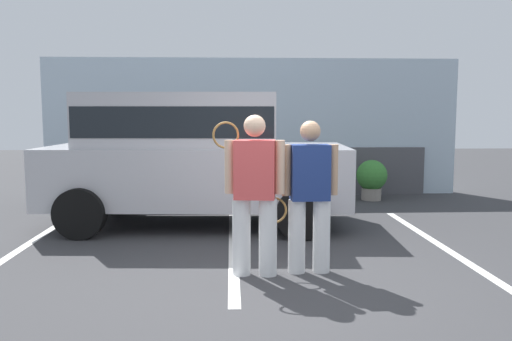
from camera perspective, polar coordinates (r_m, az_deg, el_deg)
name	(u,v)px	position (r m, az deg, el deg)	size (l,w,h in m)	color
ground_plane	(278,284)	(5.58, 2.36, -12.15)	(40.00, 40.00, 0.00)	#38383A
parking_stripe_0	(19,250)	(7.51, -24.27, -7.83)	(0.12, 4.40, 0.01)	silver
parking_stripe_1	(233,247)	(7.00, -2.48, -8.29)	(0.12, 4.40, 0.01)	silver
parking_stripe_2	(439,245)	(7.53, 19.24, -7.59)	(0.12, 4.40, 0.01)	silver
house_frontage	(252,131)	(11.35, -0.40, 4.29)	(8.80, 0.40, 2.91)	silver
parked_suv	(191,152)	(8.27, -7.06, 1.95)	(4.71, 2.38, 2.05)	#B7B7BC
tennis_player_man	(254,192)	(5.66, -0.19, -2.38)	(0.78, 0.32, 1.74)	white
tennis_player_woman	(309,195)	(5.80, 5.77, -2.64)	(0.89, 0.27, 1.68)	white
potted_plant_by_porch	(372,178)	(10.87, 12.43, -0.78)	(0.62, 0.62, 0.82)	gray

